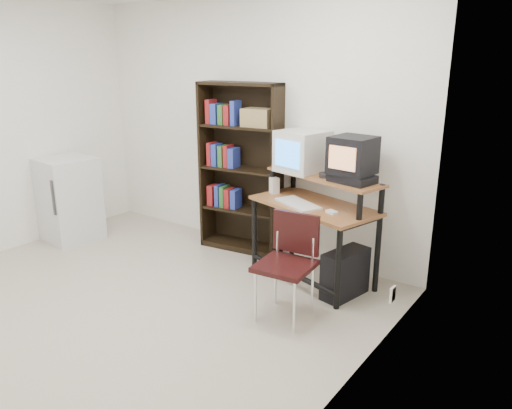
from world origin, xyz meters
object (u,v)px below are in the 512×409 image
Objects in this scene: crt_tv at (353,155)px; school_chair at (289,255)px; mini_fridge at (69,199)px; computer_desk at (315,209)px; crt_monitor at (303,151)px; bookshelf at (242,166)px; pc_tower at (345,274)px.

crt_tv reaches higher than school_chair.
mini_fridge is (-2.94, 0.03, -0.04)m from school_chair.
computer_desk is at bearing 20.13° from mini_fridge.
crt_monitor is (-0.24, 0.16, 0.48)m from computer_desk.
mini_fridge reaches higher than school_chair.
bookshelf reaches higher than school_chair.
crt_monitor reaches higher than computer_desk.
school_chair reaches higher than pc_tower.
computer_desk is 3.46× the size of crt_tv.
computer_desk is at bearing 97.68° from school_chair.
crt_tv is 3.26m from mini_fridge.
crt_monitor reaches higher than mini_fridge.
pc_tower is at bearing -61.45° from crt_tv.
school_chair is 0.47× the size of bookshelf.
pc_tower is (0.40, -0.16, -0.47)m from computer_desk.
bookshelf is at bearing -177.67° from computer_desk.
computer_desk is 1.54× the size of school_chair.
pc_tower is (0.65, -0.32, -0.95)m from crt_monitor.
bookshelf is 2.03m from mini_fridge.
pc_tower is at bearing -14.21° from crt_monitor.
computer_desk is 2.66× the size of crt_monitor.
bookshelf reaches higher than mini_fridge.
computer_desk is 2.85× the size of pc_tower.
bookshelf reaches higher than computer_desk.
bookshelf is at bearing 176.14° from pc_tower.
computer_desk is 0.73× the size of bookshelf.
crt_tv is (0.56, -0.12, 0.05)m from crt_monitor.
mini_fridge is at bearing -160.02° from bookshelf.
pc_tower is 1.63m from bookshelf.
computer_desk is 1.37× the size of mini_fridge.
pc_tower is 0.48× the size of mini_fridge.
crt_tv is at bearing 0.02° from crt_monitor.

